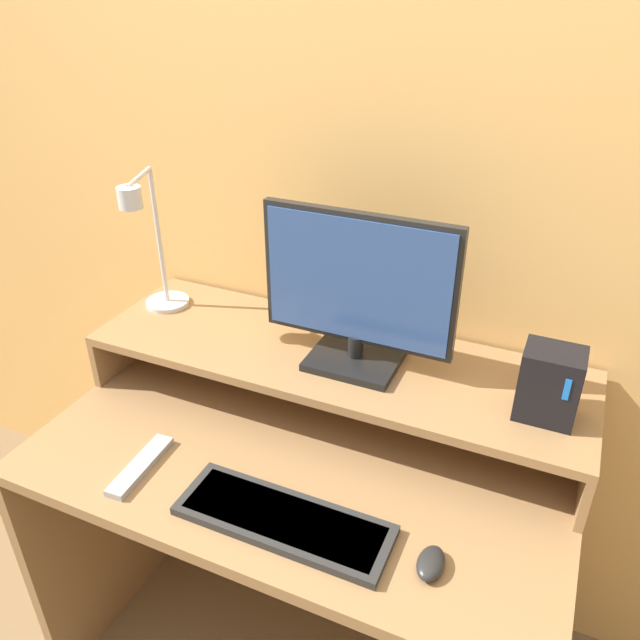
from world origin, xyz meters
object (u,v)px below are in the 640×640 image
object	(u,v)px
desk_lamp	(152,250)
mouse	(431,563)
remote_control	(141,466)
monitor	(357,292)
router_dock	(549,384)
keyboard	(283,520)

from	to	relation	value
desk_lamp	mouse	distance (m)	0.99
mouse	remote_control	world-z (taller)	mouse
monitor	remote_control	size ratio (longest dim) A/B	2.25
desk_lamp	mouse	world-z (taller)	desk_lamp
router_dock	desk_lamp	bearing A→B (deg)	178.42
desk_lamp	mouse	bearing A→B (deg)	-23.54
router_dock	mouse	distance (m)	0.43
desk_lamp	router_dock	xyz separation A→B (m)	(0.99, -0.03, -0.11)
monitor	remote_control	world-z (taller)	monitor
keyboard	mouse	xyz separation A→B (m)	(0.29, 0.01, 0.00)
monitor	remote_control	bearing A→B (deg)	-133.29
keyboard	router_dock	bearing A→B (deg)	40.04
monitor	desk_lamp	world-z (taller)	desk_lamp
desk_lamp	keyboard	size ratio (longest dim) A/B	0.88
monitor	keyboard	distance (m)	0.50
mouse	desk_lamp	bearing A→B (deg)	156.46
router_dock	keyboard	distance (m)	0.60
desk_lamp	keyboard	world-z (taller)	desk_lamp
mouse	router_dock	bearing A→B (deg)	68.96
monitor	remote_control	distance (m)	0.61
router_dock	remote_control	bearing A→B (deg)	-156.03
mouse	monitor	bearing A→B (deg)	128.55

